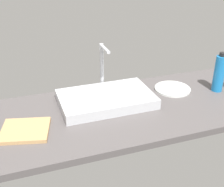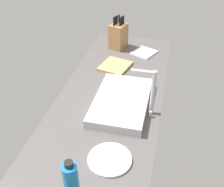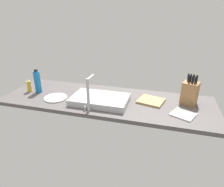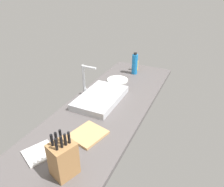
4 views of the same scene
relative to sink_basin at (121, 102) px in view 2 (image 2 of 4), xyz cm
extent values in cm
cube|color=#514C4C|center=(-3.38, -8.57, -4.57)|extent=(199.83, 65.94, 3.50)
cube|color=#B7BABF|center=(0.00, 0.00, 0.00)|extent=(51.31, 31.77, 5.64)
cylinder|color=#B7BABF|center=(3.52, 18.45, 11.56)|extent=(2.40, 2.40, 28.75)
cylinder|color=#B7BABF|center=(3.52, 12.06, 24.93)|extent=(2.00, 12.79, 2.00)
cylinder|color=#B7BABF|center=(7.02, 18.45, -0.82)|extent=(1.60, 1.60, 4.00)
cube|color=#9E7042|center=(-77.73, -18.84, 7.39)|extent=(16.01, 15.24, 20.42)
cylinder|color=black|center=(-81.55, -19.24, 21.05)|extent=(1.79, 1.79, 6.89)
cylinder|color=black|center=(-80.00, -15.36, 21.05)|extent=(1.79, 1.79, 6.89)
cylinder|color=black|center=(-79.09, -20.48, 21.05)|extent=(1.79, 1.79, 6.89)
cylinder|color=black|center=(-77.86, -16.28, 21.05)|extent=(1.79, 1.79, 6.89)
cylinder|color=black|center=(-76.92, -21.18, 21.05)|extent=(1.79, 1.79, 6.89)
cylinder|color=black|center=(-75.29, -17.04, 21.05)|extent=(1.79, 1.79, 6.89)
cylinder|color=black|center=(-74.77, -21.97, 21.05)|extent=(1.79, 1.79, 6.89)
cube|color=tan|center=(-45.01, -14.03, -1.92)|extent=(26.37, 24.78, 1.80)
cylinder|color=#1970B7|center=(68.69, -6.24, 8.13)|extent=(6.38, 6.38, 21.90)
cylinder|color=black|center=(68.69, -6.24, 20.18)|extent=(3.51, 3.51, 2.20)
cylinder|color=silver|center=(43.81, 3.32, -2.22)|extent=(21.67, 21.67, 1.20)
cube|color=white|center=(-72.56, 4.04, -2.22)|extent=(22.69, 22.12, 1.20)
camera|label=1|loc=(-45.10, -138.96, 77.28)|focal=47.79mm
camera|label=2|loc=(131.55, 25.16, 101.01)|focal=44.24mm
camera|label=3|loc=(-54.80, 154.39, 76.30)|focal=31.66mm
camera|label=4|loc=(-141.22, -77.14, 92.29)|focal=34.20mm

